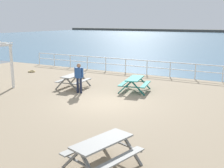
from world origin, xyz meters
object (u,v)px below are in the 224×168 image
(visitor, at_px, (79,76))
(picnic_table_mid_centre, at_px, (73,78))
(picnic_table_near_left, at_px, (135,81))
(picnic_table_near_right, at_px, (102,147))

(visitor, bearing_deg, picnic_table_mid_centre, 36.89)
(picnic_table_mid_centre, distance_m, visitor, 1.44)
(picnic_table_near_left, bearing_deg, picnic_table_mid_centre, 94.71)
(picnic_table_mid_centre, relative_size, visitor, 1.16)
(picnic_table_near_left, relative_size, visitor, 1.23)
(picnic_table_near_left, relative_size, picnic_table_mid_centre, 1.06)
(picnic_table_mid_centre, height_order, visitor, visitor)
(picnic_table_mid_centre, bearing_deg, picnic_table_near_right, -143.95)
(picnic_table_near_left, distance_m, picnic_table_mid_centre, 3.72)
(picnic_table_near_left, bearing_deg, visitor, 116.03)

